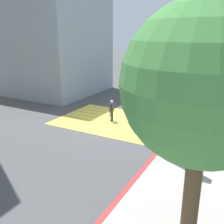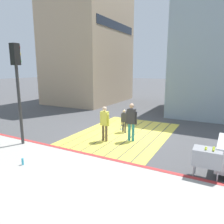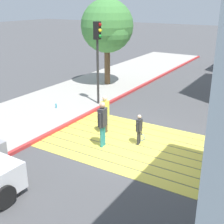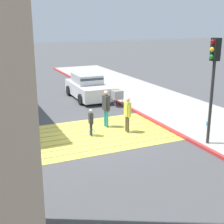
{
  "view_description": "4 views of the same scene",
  "coord_description": "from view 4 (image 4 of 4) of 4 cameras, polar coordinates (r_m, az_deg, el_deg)",
  "views": [
    {
      "loc": [
        -6.05,
        11.63,
        4.65
      ],
      "look_at": [
        -0.12,
        0.76,
        0.77
      ],
      "focal_mm": 40.8,
      "sensor_mm": 36.0,
      "label": 1
    },
    {
      "loc": [
        -9.38,
        -4.34,
        3.27
      ],
      "look_at": [
        -0.35,
        0.48,
        1.16
      ],
      "focal_mm": 33.87,
      "sensor_mm": 36.0,
      "label": 2
    },
    {
      "loc": [
        4.84,
        -9.38,
        5.21
      ],
      "look_at": [
        -0.65,
        -0.38,
        1.29
      ],
      "focal_mm": 48.61,
      "sensor_mm": 36.0,
      "label": 3
    },
    {
      "loc": [
        4.82,
        12.44,
        4.88
      ],
      "look_at": [
        -0.43,
        0.8,
        1.19
      ],
      "focal_mm": 51.41,
      "sensor_mm": 36.0,
      "label": 4
    }
  ],
  "objects": [
    {
      "name": "sidewalk_west",
      "position": [
        16.93,
        15.02,
        -1.0
      ],
      "size": [
        4.8,
        40.0,
        0.12
      ],
      "primitive_type": "cube",
      "color": "#ADA8A0",
      "rests_on": "ground"
    },
    {
      "name": "ground_plane",
      "position": [
        14.21,
        -2.9,
        -4.0
      ],
      "size": [
        120.0,
        120.0,
        0.0
      ],
      "primitive_type": "plane",
      "color": "#4C4C4F"
    },
    {
      "name": "car_parked_near_curb",
      "position": [
        20.54,
        -4.36,
        4.41
      ],
      "size": [
        2.06,
        4.34,
        1.57
      ],
      "color": "white",
      "rests_on": "ground"
    },
    {
      "name": "pedestrian_adult_lead",
      "position": [
        14.87,
        -1.06,
        1.07
      ],
      "size": [
        0.27,
        0.51,
        1.75
      ],
      "color": "teal",
      "rests_on": "ground"
    },
    {
      "name": "pedestrian_adult_trailing",
      "position": [
        14.2,
        2.76,
        -0.02
      ],
      "size": [
        0.21,
        0.48,
        1.61
      ],
      "color": "brown",
      "rests_on": "ground"
    },
    {
      "name": "crosswalk_stripes",
      "position": [
        14.2,
        -2.9,
        -3.98
      ],
      "size": [
        6.4,
        4.35,
        0.01
      ],
      "color": "#EAD64C",
      "rests_on": "ground"
    },
    {
      "name": "traffic_light_corner",
      "position": [
        12.72,
        17.57,
        7.04
      ],
      "size": [
        0.39,
        0.28,
        4.24
      ],
      "color": "#2D2D2D",
      "rests_on": "ground"
    },
    {
      "name": "curb_painted",
      "position": [
        15.59,
        8.28,
        -2.05
      ],
      "size": [
        0.16,
        40.0,
        0.13
      ],
      "primitive_type": "cube",
      "color": "#BC3333",
      "rests_on": "ground"
    },
    {
      "name": "water_bottle",
      "position": [
        15.51,
        16.53,
        -2.02
      ],
      "size": [
        0.07,
        0.07,
        0.22
      ],
      "primitive_type": "cylinder",
      "color": "#33A5BF",
      "rests_on": "sidewalk_west"
    },
    {
      "name": "pedestrian_child_with_racket",
      "position": [
        13.81,
        -3.77,
        -1.67
      ],
      "size": [
        0.28,
        0.37,
        1.2
      ],
      "color": "#333338",
      "rests_on": "ground"
    },
    {
      "name": "tennis_ball_cart",
      "position": [
        18.7,
        0.78,
        3.18
      ],
      "size": [
        0.56,
        0.8,
        1.02
      ],
      "color": "#99999E",
      "rests_on": "ground"
    }
  ]
}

